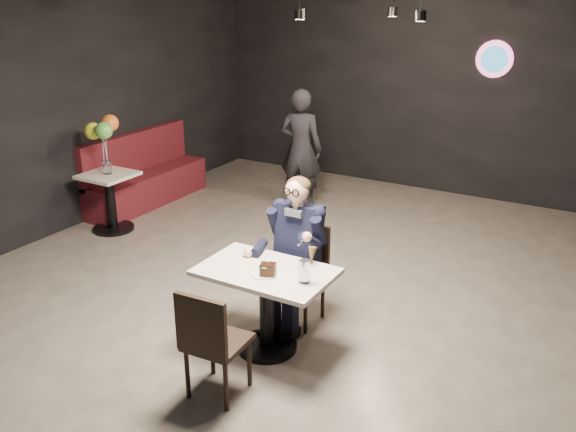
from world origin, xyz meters
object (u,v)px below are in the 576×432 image
Objects in this scene: passerby at (301,149)px; booth_bench at (147,169)px; chair_near at (217,340)px; balloon_vase at (107,167)px; chair_far at (298,276)px; sundae_glass at (304,271)px; side_table at (111,202)px; main_table at (266,310)px; seated_man at (298,250)px.

booth_bench is at bearing 19.01° from passerby.
chair_near reaches higher than balloon_vase.
sundae_glass reaches higher than chair_far.
side_table is at bearing -73.30° from booth_bench.
booth_bench is at bearing 145.92° from main_table.
chair_near is at bearing -90.00° from main_table.
seated_man is 0.72m from sundae_glass.
chair_far reaches higher than side_table.
chair_near is 0.55× the size of passerby.
seated_man is at bearing -26.57° from chair_far.
sundae_glass is 0.26× the size of side_table.
passerby is (1.63, 2.01, -0.00)m from balloon_vase.
chair_near is (-0.00, -1.24, 0.00)m from chair_far.
side_table is 2.63m from passerby.
seated_man is at bearing 90.00° from main_table.
chair_near is at bearing -41.25° from booth_bench.
main_table is 0.65m from seated_man.
side_table is (-3.15, 1.33, -0.00)m from main_table.
chair_far is 1.23× the size of side_table.
chair_far is at bearing 86.57° from chair_near.
chair_near is 0.85m from sundae_glass.
balloon_vase is 2.59m from passerby.
balloon_vase is (-3.15, 0.78, 0.37)m from chair_far.
balloon_vase is at bearing 166.01° from chair_far.
seated_man is (0.00, 1.24, 0.26)m from chair_near.
chair_far is 3.89m from booth_bench.
passerby is (-1.52, 4.04, 0.37)m from chair_near.
main_table is 0.56m from chair_far.
side_table is 0.46m from balloon_vase.
seated_man reaches higher than chair_far.
side_table is at bearing 157.04° from main_table.
main_table is at bearing 105.77° from passerby.
booth_bench is 1.05m from side_table.
chair_far is 4.83× the size of sundae_glass.
booth_bench reaches higher than side_table.
booth_bench reaches higher than chair_near.
sundae_glass is 3.89m from passerby.
passerby is (-1.52, 2.80, 0.11)m from seated_man.
seated_man is at bearing 86.57° from chair_near.
passerby is at bearing 118.50° from chair_far.
balloon_vase reaches higher than main_table.
booth_bench is (-3.45, 1.78, -0.21)m from seated_man.
balloon_vase is at bearing 143.82° from chair_near.
chair_near is 0.64× the size of seated_man.
booth_bench is 2.20m from passerby.
side_table is 0.45× the size of passerby.
balloon_vase is at bearing 166.01° from seated_man.
side_table is (-3.53, 1.38, -0.47)m from sundae_glass.
seated_man is 3.18m from passerby.
chair_near is 3.76m from balloon_vase.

